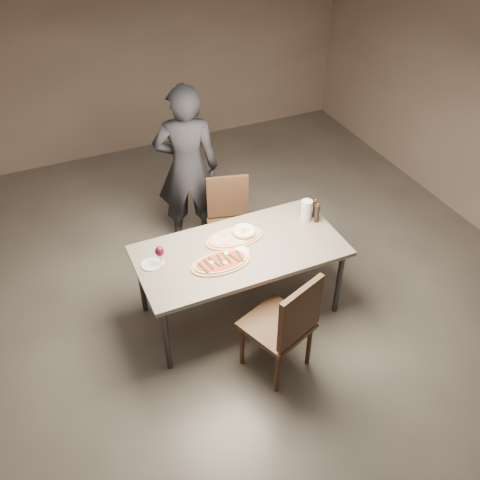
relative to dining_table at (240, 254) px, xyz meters
name	(u,v)px	position (x,y,z in m)	size (l,w,h in m)	color
room	(240,186)	(0.00, 0.00, 0.71)	(7.00, 7.00, 7.00)	#5B554E
dining_table	(240,254)	(0.00, 0.00, 0.00)	(1.80, 0.90, 0.75)	slate
zucchini_pizza	(221,262)	(-0.22, -0.11, 0.07)	(0.52, 0.29, 0.05)	tan
ham_pizza	(234,237)	(0.01, 0.15, 0.07)	(0.54, 0.30, 0.04)	tan
bread_basket	(244,232)	(0.11, 0.15, 0.10)	(0.21, 0.21, 0.07)	#F3EDC5
oil_dish	(242,252)	(0.00, -0.05, 0.06)	(0.13, 0.13, 0.02)	white
pepper_mill_left	(317,213)	(0.81, 0.08, 0.15)	(0.05, 0.05, 0.20)	black
pepper_mill_right	(315,208)	(0.83, 0.16, 0.15)	(0.05, 0.05, 0.19)	black
carafe	(306,210)	(0.73, 0.15, 0.16)	(0.10, 0.10, 0.21)	silver
wine_glass	(160,252)	(-0.68, 0.10, 0.18)	(0.08, 0.08, 0.18)	silver
side_plate	(151,264)	(-0.76, 0.11, 0.06)	(0.17, 0.17, 0.01)	white
chair_near	(286,323)	(0.05, -0.78, -0.12)	(0.62, 0.62, 1.02)	#412A1B
chair_far	(229,217)	(0.22, 0.75, -0.17)	(0.54, 0.54, 0.93)	#412A1B
diner	(187,168)	(-0.04, 1.23, 0.20)	(0.65, 0.43, 1.79)	black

